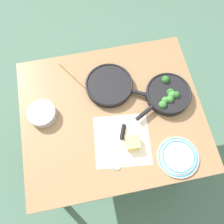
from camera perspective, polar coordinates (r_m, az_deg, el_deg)
ground_plane at (r=2.17m, az=-0.00°, el=-7.78°), size 14.00×14.00×0.00m
dining_table_red at (r=1.52m, az=-0.00°, el=-1.61°), size 1.04×0.89×0.77m
skillet_broccoli at (r=1.48m, az=12.67°, el=3.91°), size 0.35×0.26×0.08m
skillet_eggs at (r=1.48m, az=-0.57°, el=6.09°), size 0.36×0.28×0.05m
wooden_spoon at (r=1.51m, az=-6.54°, el=6.20°), size 0.22×0.31×0.02m
parchment_sheet at (r=1.38m, az=2.33°, el=-6.47°), size 0.33×0.33×0.00m
grater_knife at (r=1.38m, az=2.19°, el=-6.38°), size 0.11×0.24×0.02m
cheese_block at (r=1.36m, az=4.76°, el=-7.02°), size 0.08×0.08×0.05m
dinner_plate_stack at (r=1.39m, az=14.92°, el=-9.88°), size 0.22×0.22×0.03m
prep_bowl_steel at (r=1.46m, az=-15.70°, el=-0.37°), size 0.16×0.16×0.05m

